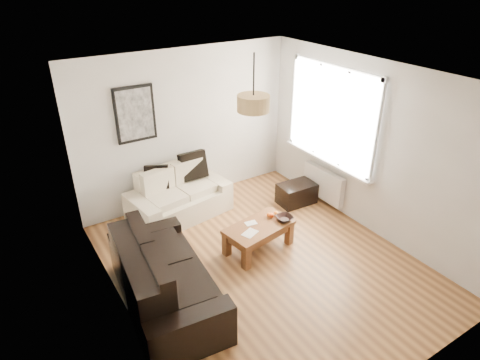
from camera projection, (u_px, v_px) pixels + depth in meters
floor at (263, 263)px, 5.88m from camera, size 4.50×4.50×0.00m
ceiling at (269, 78)px, 4.67m from camera, size 3.80×4.50×0.00m
wall_back at (186, 128)px, 6.95m from camera, size 3.80×0.04×2.60m
wall_front at (419, 284)px, 3.59m from camera, size 3.80×0.04×2.60m
wall_left at (117, 227)px, 4.37m from camera, size 0.04×4.50×2.60m
wall_right at (370, 149)px, 6.18m from camera, size 0.04×4.50×2.60m
window_bay at (332, 115)px, 6.62m from camera, size 0.14×1.90×1.60m
radiator at (323, 184)px, 7.16m from camera, size 0.10×0.90×0.52m
poster at (135, 114)px, 6.34m from camera, size 0.62×0.04×0.87m
pendant_shade at (253, 103)px, 5.07m from camera, size 0.40×0.40×0.20m
loveseat_cream at (179, 194)px, 6.82m from camera, size 1.69×1.08×0.79m
sofa_leather at (165, 275)px, 5.02m from camera, size 1.16×2.06×0.85m
coffee_table at (259, 237)px, 6.08m from camera, size 1.07×0.70×0.41m
ottoman at (297, 193)px, 7.27m from camera, size 0.65×0.44×0.36m
cushion_left at (157, 177)px, 6.69m from camera, size 0.39×0.27×0.38m
cushion_right at (193, 165)px, 6.98m from camera, size 0.46×0.15×0.46m
fruit_bowl at (285, 218)px, 6.10m from camera, size 0.25×0.25×0.06m
orange_a at (271, 215)px, 6.15m from camera, size 0.09×0.09×0.07m
orange_b at (276, 213)px, 6.21m from camera, size 0.07×0.07×0.06m
orange_c at (269, 215)px, 6.16m from camera, size 0.08×0.08×0.06m
papers at (250, 233)px, 5.81m from camera, size 0.26×0.23×0.01m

